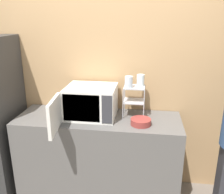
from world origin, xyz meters
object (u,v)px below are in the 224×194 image
at_px(dish_rack, 134,95).
at_px(glass_front_left, 129,82).
at_px(glass_back_right, 141,80).
at_px(bowl, 141,122).
at_px(microwave, 90,102).

xyz_separation_m(dish_rack, glass_front_left, (-0.06, -0.05, 0.15)).
bearing_deg(glass_back_right, bowl, -85.05).
bearing_deg(glass_front_left, microwave, -173.24).
bearing_deg(microwave, glass_back_right, 15.19).
xyz_separation_m(microwave, glass_front_left, (0.40, 0.05, 0.22)).
bearing_deg(glass_back_right, microwave, -164.81).
relative_size(microwave, glass_back_right, 7.03).
bearing_deg(microwave, dish_rack, 11.87).
xyz_separation_m(microwave, bowl, (0.54, -0.14, -0.13)).
distance_m(dish_rack, bowl, 0.32).
xyz_separation_m(dish_rack, bowl, (0.08, -0.23, -0.20)).
distance_m(microwave, glass_front_left, 0.46).
distance_m(microwave, bowl, 0.58).
xyz_separation_m(dish_rack, glass_back_right, (0.06, 0.04, 0.15)).
xyz_separation_m(microwave, dish_rack, (0.46, 0.10, 0.07)).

